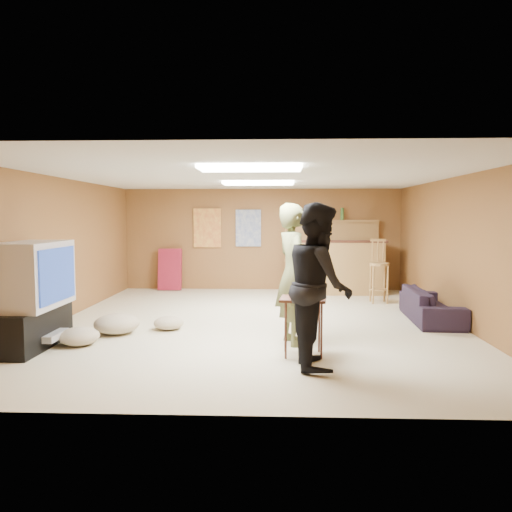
{
  "coord_description": "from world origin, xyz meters",
  "views": [
    {
      "loc": [
        0.31,
        -7.4,
        1.61
      ],
      "look_at": [
        0.0,
        0.2,
        1.0
      ],
      "focal_mm": 35.0,
      "sensor_mm": 36.0,
      "label": 1
    }
  ],
  "objects_px": {
    "person_olive": "(293,274)",
    "sofa": "(431,305)",
    "bar_counter": "(334,267)",
    "person_black": "(319,285)",
    "tv_body": "(33,275)",
    "tray_table": "(303,327)"
  },
  "relations": [
    {
      "from": "person_olive",
      "to": "sofa",
      "type": "bearing_deg",
      "value": -74.69
    },
    {
      "from": "bar_counter",
      "to": "person_black",
      "type": "distance_m",
      "value": 5.13
    },
    {
      "from": "tv_body",
      "to": "bar_counter",
      "type": "relative_size",
      "value": 0.55
    },
    {
      "from": "person_olive",
      "to": "tray_table",
      "type": "xyz_separation_m",
      "value": [
        0.1,
        -0.55,
        -0.55
      ]
    },
    {
      "from": "tv_body",
      "to": "bar_counter",
      "type": "bearing_deg",
      "value": 47.0
    },
    {
      "from": "person_black",
      "to": "sofa",
      "type": "bearing_deg",
      "value": -41.95
    },
    {
      "from": "bar_counter",
      "to": "sofa",
      "type": "bearing_deg",
      "value": -65.69
    },
    {
      "from": "tv_body",
      "to": "person_olive",
      "type": "bearing_deg",
      "value": 6.06
    },
    {
      "from": "person_black",
      "to": "person_olive",
      "type": "bearing_deg",
      "value": 11.05
    },
    {
      "from": "tray_table",
      "to": "person_olive",
      "type": "bearing_deg",
      "value": 99.81
    },
    {
      "from": "sofa",
      "to": "person_black",
      "type": "bearing_deg",
      "value": 144.38
    },
    {
      "from": "tv_body",
      "to": "tray_table",
      "type": "bearing_deg",
      "value": -3.79
    },
    {
      "from": "tray_table",
      "to": "bar_counter",
      "type": "bearing_deg",
      "value": 79.33
    },
    {
      "from": "person_black",
      "to": "sofa",
      "type": "xyz_separation_m",
      "value": [
        1.93,
        2.41,
        -0.63
      ]
    },
    {
      "from": "person_olive",
      "to": "sofa",
      "type": "xyz_separation_m",
      "value": [
        2.18,
        1.46,
        -0.64
      ]
    },
    {
      "from": "person_black",
      "to": "sofa",
      "type": "relative_size",
      "value": 1.05
    },
    {
      "from": "person_black",
      "to": "tray_table",
      "type": "distance_m",
      "value": 0.69
    },
    {
      "from": "person_olive",
      "to": "tray_table",
      "type": "height_order",
      "value": "person_olive"
    },
    {
      "from": "tv_body",
      "to": "sofa",
      "type": "bearing_deg",
      "value": 18.53
    },
    {
      "from": "bar_counter",
      "to": "person_olive",
      "type": "relative_size",
      "value": 1.13
    },
    {
      "from": "tv_body",
      "to": "bar_counter",
      "type": "distance_m",
      "value": 6.09
    },
    {
      "from": "tv_body",
      "to": "bar_counter",
      "type": "xyz_separation_m",
      "value": [
        4.15,
        4.45,
        -0.35
      ]
    }
  ]
}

